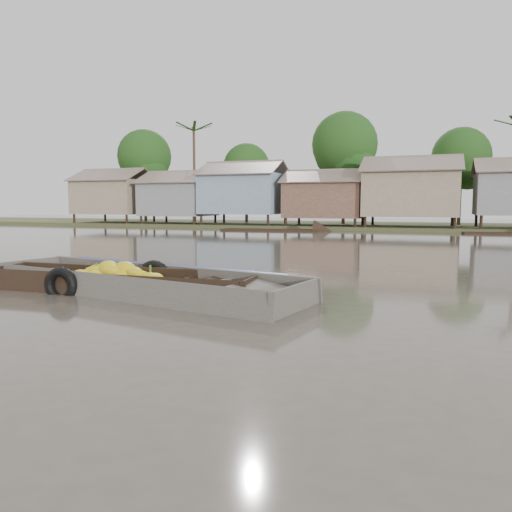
% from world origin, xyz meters
% --- Properties ---
extents(ground, '(120.00, 120.00, 0.00)m').
position_xyz_m(ground, '(0.00, 0.00, 0.00)').
color(ground, '#4E443C').
rests_on(ground, ground).
extents(riverbank, '(120.00, 12.47, 10.22)m').
position_xyz_m(riverbank, '(3.03, 31.86, 3.07)').
color(riverbank, '#384723').
rests_on(riverbank, ground).
extents(banana_boat, '(6.41, 1.81, 0.90)m').
position_xyz_m(banana_boat, '(-2.51, 0.48, 0.20)').
color(banana_boat, black).
rests_on(banana_boat, ground).
extents(viewer_boat, '(8.08, 3.59, 0.63)m').
position_xyz_m(viewer_boat, '(-1.88, 0.52, 0.07)').
color(viewer_boat, '#4A453E').
rests_on(viewer_boat, ground).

